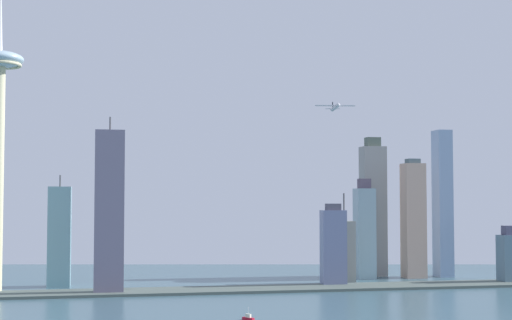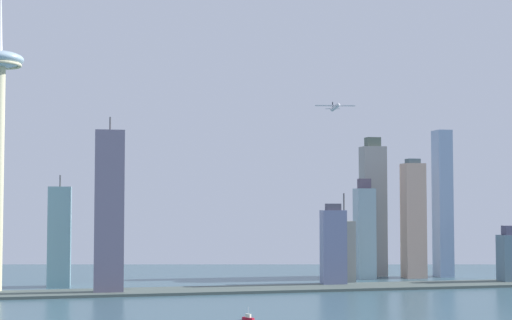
{
  "view_description": "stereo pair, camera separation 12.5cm",
  "coord_description": "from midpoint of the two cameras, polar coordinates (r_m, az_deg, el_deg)",
  "views": [
    {
      "loc": [
        -127.51,
        -223.56,
        84.41
      ],
      "look_at": [
        15.45,
        487.65,
        122.96
      ],
      "focal_mm": 53.29,
      "sensor_mm": 36.0,
      "label": 1
    },
    {
      "loc": [
        -127.39,
        -223.58,
        84.41
      ],
      "look_at": [
        15.45,
        487.65,
        122.96
      ],
      "focal_mm": 53.29,
      "sensor_mm": 36.0,
      "label": 2
    }
  ],
  "objects": [
    {
      "name": "waterfront_pier",
      "position": [
        718.18,
        -1.08,
        -9.69
      ],
      "size": [
        719.65,
        50.23,
        2.5
      ],
      "primitive_type": "cube",
      "color": "#4F5C56",
      "rests_on": "ground"
    },
    {
      "name": "skyscraper_0",
      "position": [
        871.67,
        13.83,
        -3.16
      ],
      "size": [
        16.62,
        20.51,
        162.53
      ],
      "color": "#89A1C3",
      "rests_on": "ground"
    },
    {
      "name": "skyscraper_1",
      "position": [
        786.38,
        6.64,
        -6.86
      ],
      "size": [
        18.33,
        19.98,
        91.72
      ],
      "color": "gray",
      "rests_on": "ground"
    },
    {
      "name": "skyscraper_2",
      "position": [
        850.33,
        11.72,
        -4.4
      ],
      "size": [
        22.94,
        19.72,
        129.9
      ],
      "color": "#C4A28E",
      "rests_on": "ground"
    },
    {
      "name": "skyscraper_4",
      "position": [
        772.44,
        -14.54,
        -5.58
      ],
      "size": [
        21.75,
        25.53,
        109.26
      ],
      "color": "#76A6AF",
      "rests_on": "ground"
    },
    {
      "name": "skyscraper_5",
      "position": [
        820.05,
        18.5,
        -6.94
      ],
      "size": [
        21.03,
        17.84,
        58.54
      ],
      "color": "slate",
      "rests_on": "ground"
    },
    {
      "name": "skyscraper_6",
      "position": [
        754.84,
        5.82,
        -6.51
      ],
      "size": [
        24.12,
        13.54,
        81.13
      ],
      "color": "slate",
      "rests_on": "ground"
    },
    {
      "name": "skyscraper_7",
      "position": [
        832.66,
        8.14,
        -5.34
      ],
      "size": [
        20.24,
        18.53,
        107.79
      ],
      "color": "#90ADB8",
      "rests_on": "ground"
    },
    {
      "name": "skyscraper_8",
      "position": [
        698.26,
        -10.96,
        -3.84
      ],
      "size": [
        26.36,
        13.4,
        160.01
      ],
      "color": "slate",
      "rests_on": "ground"
    },
    {
      "name": "skyscraper_9",
      "position": [
        864.17,
        8.78,
        -3.67
      ],
      "size": [
        26.25,
        20.34,
        155.25
      ],
      "color": "#9C9894",
      "rests_on": "ground"
    },
    {
      "name": "boat_1",
      "position": [
        545.74,
        -0.59,
        -11.77
      ],
      "size": [
        7.97,
        8.84,
        9.37
      ],
      "rotation": [
        0.0,
        0.0,
        5.41
      ],
      "color": "#B6172C",
      "rests_on": "ground"
    },
    {
      "name": "airplane",
      "position": [
        679.05,
        5.96,
        3.98
      ],
      "size": [
        35.98,
        35.4,
        8.41
      ],
      "rotation": [
        0.0,
        0.0,
        4.57
      ],
      "color": "silver"
    }
  ]
}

